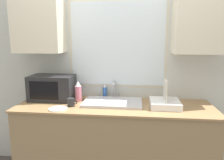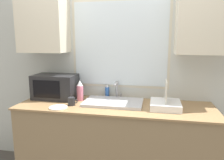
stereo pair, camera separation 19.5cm
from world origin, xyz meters
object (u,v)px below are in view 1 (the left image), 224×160
object	(u,v)px
faucet	(115,88)
mug_near_sink	(71,102)
spray_bottle	(78,91)
dish_rack	(165,103)
soap_bottle	(105,92)
microwave	(52,88)

from	to	relation	value
faucet	mug_near_sink	size ratio (longest dim) A/B	1.95
faucet	spray_bottle	bearing A→B (deg)	-160.48
dish_rack	spray_bottle	xyz separation A→B (m)	(-0.96, 0.11, 0.07)
dish_rack	soap_bottle	world-z (taller)	dish_rack
spray_bottle	soap_bottle	xyz separation A→B (m)	(0.28, 0.20, -0.05)
dish_rack	spray_bottle	world-z (taller)	dish_rack
spray_bottle	faucet	bearing A→B (deg)	19.52
soap_bottle	mug_near_sink	distance (m)	0.50
faucet	soap_bottle	bearing A→B (deg)	158.33
faucet	dish_rack	xyz separation A→B (m)	(0.55, -0.25, -0.08)
soap_bottle	mug_near_sink	size ratio (longest dim) A/B	1.44
faucet	soap_bottle	size ratio (longest dim) A/B	1.35
dish_rack	spray_bottle	size ratio (longest dim) A/B	1.40
microwave	soap_bottle	distance (m)	0.63
faucet	dish_rack	world-z (taller)	dish_rack
faucet	spray_bottle	world-z (taller)	spray_bottle
dish_rack	soap_bottle	distance (m)	0.75
spray_bottle	mug_near_sink	xyz separation A→B (m)	(-0.02, -0.20, -0.07)
soap_bottle	mug_near_sink	bearing A→B (deg)	-127.21
microwave	mug_near_sink	world-z (taller)	microwave
dish_rack	mug_near_sink	bearing A→B (deg)	-174.40
faucet	mug_near_sink	bearing A→B (deg)	-141.23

